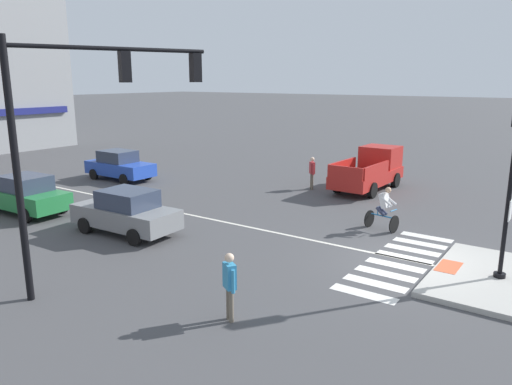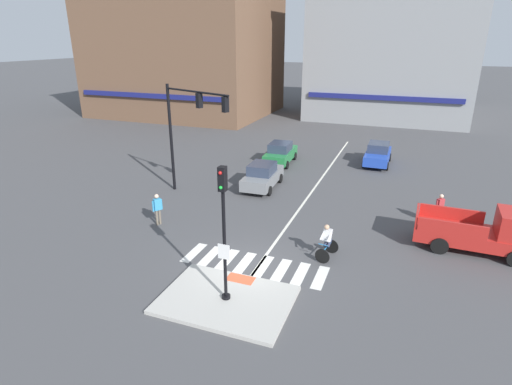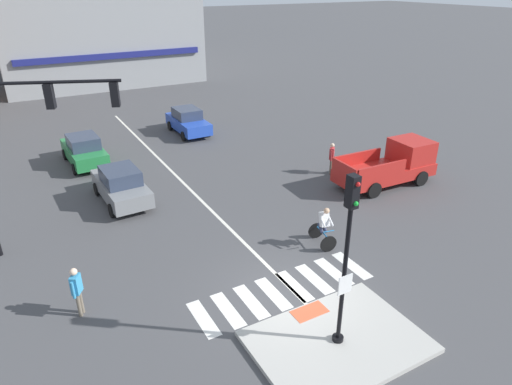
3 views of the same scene
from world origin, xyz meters
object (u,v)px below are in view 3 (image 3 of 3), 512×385
car_blue_eastbound_distant (188,121)px  pedestrian_waiting_far_side (332,156)px  car_green_westbound_distant (84,150)px  signal_pole (347,249)px  car_grey_westbound_far (121,185)px  cyclist (324,226)px  pedestrian_at_curb_left (77,288)px  pickup_truck_red_cross_right (392,165)px  traffic_light_mast (19,136)px

car_blue_eastbound_distant → pedestrian_waiting_far_side: (3.97, -10.05, 0.17)m
car_green_westbound_distant → signal_pole: bearing=-78.7°
car_grey_westbound_far → signal_pole: bearing=-76.2°
car_grey_westbound_far → cyclist: cyclist is taller
car_green_westbound_distant → cyclist: size_ratio=2.48×
signal_pole → pedestrian_at_curb_left: (-6.04, 4.82, -2.18)m
cyclist → car_grey_westbound_far: bearing=127.0°
car_grey_westbound_far → pickup_truck_red_cross_right: (12.24, -4.47, 0.17)m
car_blue_eastbound_distant → cyclist: bearing=-92.5°
signal_pole → cyclist: size_ratio=2.98×
pedestrian_at_curb_left → pedestrian_waiting_far_side: same height
car_green_westbound_distant → pedestrian_at_curb_left: 13.04m
car_grey_westbound_far → pickup_truck_red_cross_right: bearing=-20.0°
car_green_westbound_distant → pickup_truck_red_cross_right: bearing=-38.2°
pedestrian_waiting_far_side → pickup_truck_red_cross_right: bearing=-52.1°
car_green_westbound_distant → pedestrian_waiting_far_side: 13.37m
pedestrian_at_curb_left → car_blue_eastbound_distant: bearing=58.0°
cyclist → pedestrian_waiting_far_side: cyclist is taller
pickup_truck_red_cross_right → car_blue_eastbound_distant: bearing=115.1°
pedestrian_at_curb_left → pedestrian_waiting_far_side: size_ratio=1.00×
car_blue_eastbound_distant → cyclist: cyclist is taller
signal_pole → traffic_light_mast: traffic_light_mast is taller
signal_pole → pedestrian_at_curb_left: size_ratio=3.00×
traffic_light_mast → car_grey_westbound_far: traffic_light_mast is taller
car_green_westbound_distant → pedestrian_at_curb_left: size_ratio=2.50×
traffic_light_mast → cyclist: (9.33, -4.71, -3.69)m
car_green_westbound_distant → pickup_truck_red_cross_right: size_ratio=0.81×
car_grey_westbound_far → car_blue_eastbound_distant: size_ratio=1.02×
signal_pole → pickup_truck_red_cross_right: size_ratio=0.97×
signal_pole → car_blue_eastbound_distant: signal_pole is taller
pedestrian_waiting_far_side → car_blue_eastbound_distant: bearing=111.5°
car_blue_eastbound_distant → signal_pole: bearing=-99.8°
signal_pole → car_grey_westbound_far: bearing=103.8°
car_blue_eastbound_distant → cyclist: (-0.68, -15.58, 0.06)m
car_green_westbound_distant → car_grey_westbound_far: bearing=-84.1°
pedestrian_at_curb_left → pedestrian_waiting_far_side: 14.40m
car_grey_westbound_far → cyclist: 9.49m
traffic_light_mast → pedestrian_waiting_far_side: 14.45m
pickup_truck_red_cross_right → pedestrian_at_curb_left: 15.58m
signal_pole → traffic_light_mast: bearing=125.7°
car_blue_eastbound_distant → pedestrian_waiting_far_side: bearing=-68.5°
signal_pole → car_grey_westbound_far: size_ratio=1.20×
car_green_westbound_distant → car_blue_eastbound_distant: same height
car_grey_westbound_far → car_green_westbound_distant: same height
pedestrian_at_curb_left → traffic_light_mast: bearing=96.9°
traffic_light_mast → cyclist: bearing=-26.8°
signal_pole → pedestrian_waiting_far_side: size_ratio=3.00×
car_blue_eastbound_distant → pedestrian_waiting_far_side: pedestrian_waiting_far_side is taller
car_grey_westbound_far → car_green_westbound_distant: size_ratio=1.00×
cyclist → pedestrian_at_curb_left: cyclist is taller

